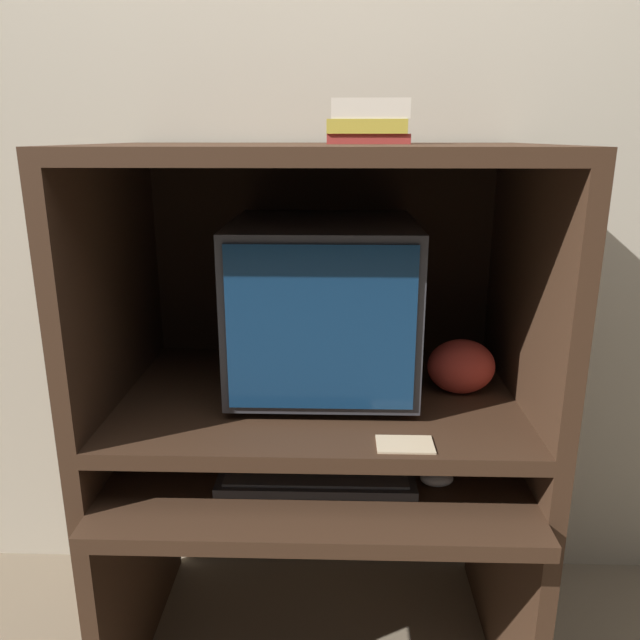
# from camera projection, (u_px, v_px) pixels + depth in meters

# --- Properties ---
(wall_back) EXTENTS (6.00, 0.06, 2.60)m
(wall_back) POSITION_uv_depth(u_px,v_px,m) (323.00, 171.00, 1.80)
(wall_back) COLOR #B2A893
(wall_back) RESTS_ON ground_plane
(desk_base) EXTENTS (1.04, 0.75, 0.64)m
(desk_base) POSITION_uv_depth(u_px,v_px,m) (318.00, 531.00, 1.62)
(desk_base) COLOR #382316
(desk_base) RESTS_ON ground_plane
(desk_monitor_shelf) EXTENTS (1.04, 0.67, 0.14)m
(desk_monitor_shelf) POSITION_uv_depth(u_px,v_px,m) (319.00, 403.00, 1.58)
(desk_monitor_shelf) COLOR #382316
(desk_monitor_shelf) RESTS_ON desk_base
(hutch_upper) EXTENTS (1.04, 0.67, 0.60)m
(hutch_upper) POSITION_uv_depth(u_px,v_px,m) (319.00, 229.00, 1.49)
(hutch_upper) COLOR #382316
(hutch_upper) RESTS_ON desk_monitor_shelf
(crt_monitor) EXTENTS (0.44, 0.46, 0.42)m
(crt_monitor) POSITION_uv_depth(u_px,v_px,m) (323.00, 303.00, 1.55)
(crt_monitor) COLOR #333338
(crt_monitor) RESTS_ON desk_monitor_shelf
(keyboard) EXTENTS (0.45, 0.13, 0.03)m
(keyboard) POSITION_uv_depth(u_px,v_px,m) (314.00, 479.00, 1.42)
(keyboard) COLOR #2D2D30
(keyboard) RESTS_ON desk_base
(mouse) EXTENTS (0.07, 0.05, 0.03)m
(mouse) POSITION_uv_depth(u_px,v_px,m) (437.00, 478.00, 1.41)
(mouse) COLOR #B7B7B7
(mouse) RESTS_ON desk_base
(snack_bag) EXTENTS (0.17, 0.13, 0.14)m
(snack_bag) POSITION_uv_depth(u_px,v_px,m) (461.00, 366.00, 1.55)
(snack_bag) COLOR #BC382D
(snack_bag) RESTS_ON desk_monitor_shelf
(book_stack) EXTENTS (0.19, 0.13, 0.10)m
(book_stack) POSITION_uv_depth(u_px,v_px,m) (368.00, 122.00, 1.43)
(book_stack) COLOR maroon
(book_stack) RESTS_ON hutch_upper
(paper_card) EXTENTS (0.12, 0.08, 0.00)m
(paper_card) POSITION_uv_depth(u_px,v_px,m) (405.00, 444.00, 1.30)
(paper_card) COLOR #CCB28C
(paper_card) RESTS_ON desk_monitor_shelf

